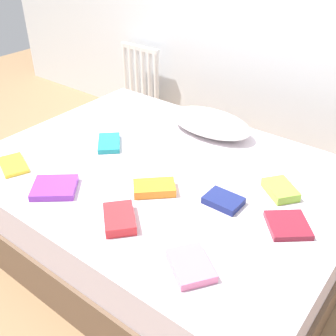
{
  "coord_description": "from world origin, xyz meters",
  "views": [
    {
      "loc": [
        1.15,
        -1.43,
        1.68
      ],
      "look_at": [
        0.0,
        0.05,
        0.48
      ],
      "focal_mm": 43.05,
      "sensor_mm": 36.0,
      "label": 1
    }
  ],
  "objects_px": {
    "textbook_teal": "(109,143)",
    "textbook_yellow": "(13,165)",
    "textbook_maroon": "(288,225)",
    "textbook_lime": "(280,190)",
    "radiator": "(141,77)",
    "textbook_orange": "(154,188)",
    "bed": "(163,206)",
    "textbook_navy": "(223,201)",
    "pillow": "(210,123)",
    "textbook_pink": "(191,265)",
    "textbook_red": "(119,218)",
    "textbook_purple": "(55,188)"
  },
  "relations": [
    {
      "from": "radiator",
      "to": "textbook_yellow",
      "type": "relative_size",
      "value": 2.62
    },
    {
      "from": "radiator",
      "to": "textbook_pink",
      "type": "bearing_deg",
      "value": -44.31
    },
    {
      "from": "textbook_maroon",
      "to": "textbook_lime",
      "type": "relative_size",
      "value": 1.02
    },
    {
      "from": "bed",
      "to": "textbook_yellow",
      "type": "height_order",
      "value": "textbook_yellow"
    },
    {
      "from": "textbook_yellow",
      "to": "textbook_purple",
      "type": "bearing_deg",
      "value": 21.46
    },
    {
      "from": "textbook_teal",
      "to": "textbook_yellow",
      "type": "distance_m",
      "value": 0.55
    },
    {
      "from": "textbook_purple",
      "to": "radiator",
      "type": "bearing_deg",
      "value": 78.22
    },
    {
      "from": "textbook_pink",
      "to": "textbook_navy",
      "type": "height_order",
      "value": "same"
    },
    {
      "from": "radiator",
      "to": "textbook_maroon",
      "type": "bearing_deg",
      "value": -32.53
    },
    {
      "from": "textbook_teal",
      "to": "textbook_red",
      "type": "height_order",
      "value": "textbook_red"
    },
    {
      "from": "textbook_maroon",
      "to": "textbook_lime",
      "type": "xyz_separation_m",
      "value": [
        -0.14,
        0.22,
        0.01
      ]
    },
    {
      "from": "textbook_purple",
      "to": "textbook_maroon",
      "type": "bearing_deg",
      "value": -16.55
    },
    {
      "from": "radiator",
      "to": "textbook_lime",
      "type": "height_order",
      "value": "radiator"
    },
    {
      "from": "textbook_yellow",
      "to": "textbook_maroon",
      "type": "bearing_deg",
      "value": 39.85
    },
    {
      "from": "pillow",
      "to": "textbook_red",
      "type": "xyz_separation_m",
      "value": [
        0.15,
        -0.98,
        -0.05
      ]
    },
    {
      "from": "textbook_navy",
      "to": "textbook_lime",
      "type": "xyz_separation_m",
      "value": [
        0.18,
        0.24,
        0.0
      ]
    },
    {
      "from": "bed",
      "to": "textbook_navy",
      "type": "distance_m",
      "value": 0.5
    },
    {
      "from": "textbook_orange",
      "to": "textbook_red",
      "type": "distance_m",
      "value": 0.28
    },
    {
      "from": "textbook_pink",
      "to": "textbook_yellow",
      "type": "height_order",
      "value": "textbook_pink"
    },
    {
      "from": "textbook_pink",
      "to": "textbook_red",
      "type": "distance_m",
      "value": 0.41
    },
    {
      "from": "textbook_teal",
      "to": "textbook_navy",
      "type": "distance_m",
      "value": 0.84
    },
    {
      "from": "textbook_maroon",
      "to": "textbook_lime",
      "type": "height_order",
      "value": "textbook_lime"
    },
    {
      "from": "textbook_red",
      "to": "radiator",
      "type": "bearing_deg",
      "value": 170.07
    },
    {
      "from": "radiator",
      "to": "textbook_teal",
      "type": "distance_m",
      "value": 1.43
    },
    {
      "from": "textbook_maroon",
      "to": "textbook_yellow",
      "type": "height_order",
      "value": "textbook_maroon"
    },
    {
      "from": "textbook_teal",
      "to": "textbook_orange",
      "type": "bearing_deg",
      "value": 25.46
    },
    {
      "from": "bed",
      "to": "textbook_maroon",
      "type": "bearing_deg",
      "value": -2.82
    },
    {
      "from": "textbook_orange",
      "to": "textbook_maroon",
      "type": "relative_size",
      "value": 1.12
    },
    {
      "from": "radiator",
      "to": "textbook_teal",
      "type": "bearing_deg",
      "value": -56.39
    },
    {
      "from": "radiator",
      "to": "textbook_orange",
      "type": "xyz_separation_m",
      "value": [
        1.3,
        -1.39,
        0.11
      ]
    },
    {
      "from": "radiator",
      "to": "textbook_purple",
      "type": "bearing_deg",
      "value": -61.83
    },
    {
      "from": "pillow",
      "to": "textbook_teal",
      "type": "height_order",
      "value": "pillow"
    },
    {
      "from": "textbook_pink",
      "to": "textbook_yellow",
      "type": "bearing_deg",
      "value": -146.1
    },
    {
      "from": "textbook_purple",
      "to": "textbook_lime",
      "type": "xyz_separation_m",
      "value": [
        0.9,
        0.66,
        0.01
      ]
    },
    {
      "from": "radiator",
      "to": "textbook_pink",
      "type": "height_order",
      "value": "radiator"
    },
    {
      "from": "textbook_yellow",
      "to": "radiator",
      "type": "bearing_deg",
      "value": 130.13
    },
    {
      "from": "pillow",
      "to": "textbook_teal",
      "type": "distance_m",
      "value": 0.64
    },
    {
      "from": "bed",
      "to": "textbook_lime",
      "type": "bearing_deg",
      "value": 16.71
    },
    {
      "from": "bed",
      "to": "textbook_pink",
      "type": "distance_m",
      "value": 0.78
    },
    {
      "from": "textbook_yellow",
      "to": "textbook_navy",
      "type": "relative_size",
      "value": 1.25
    },
    {
      "from": "textbook_pink",
      "to": "textbook_purple",
      "type": "distance_m",
      "value": 0.84
    },
    {
      "from": "radiator",
      "to": "textbook_purple",
      "type": "relative_size",
      "value": 2.66
    },
    {
      "from": "textbook_purple",
      "to": "textbook_lime",
      "type": "distance_m",
      "value": 1.12
    },
    {
      "from": "pillow",
      "to": "textbook_teal",
      "type": "xyz_separation_m",
      "value": [
        -0.38,
        -0.5,
        -0.05
      ]
    },
    {
      "from": "radiator",
      "to": "textbook_red",
      "type": "xyz_separation_m",
      "value": [
        1.33,
        -1.67,
        0.12
      ]
    },
    {
      "from": "textbook_orange",
      "to": "textbook_teal",
      "type": "height_order",
      "value": "textbook_orange"
    },
    {
      "from": "radiator",
      "to": "textbook_lime",
      "type": "bearing_deg",
      "value": -29.49
    },
    {
      "from": "textbook_navy",
      "to": "textbook_red",
      "type": "distance_m",
      "value": 0.5
    },
    {
      "from": "textbook_orange",
      "to": "radiator",
      "type": "bearing_deg",
      "value": 89.39
    },
    {
      "from": "textbook_pink",
      "to": "textbook_lime",
      "type": "height_order",
      "value": "textbook_lime"
    }
  ]
}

